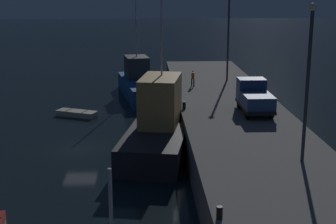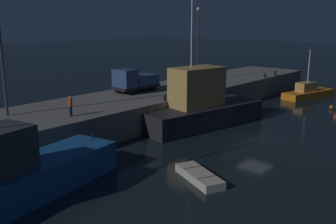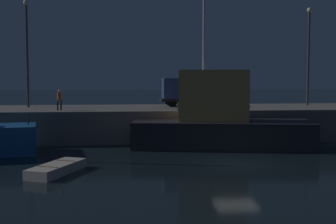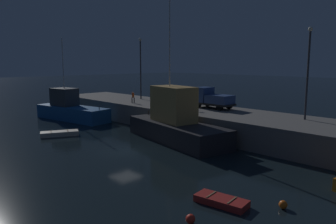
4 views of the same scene
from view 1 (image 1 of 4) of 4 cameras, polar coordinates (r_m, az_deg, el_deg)
ground_plane at (r=39.36m, az=-10.21°, el=-4.22°), size 320.00×320.00×0.00m
pier_quay at (r=39.28m, az=8.03°, el=-2.20°), size 57.24×8.73×2.57m
fishing_trawler_red at (r=57.06m, az=-3.41°, el=3.30°), size 12.63×5.44×11.56m
fishing_boat_blue at (r=38.11m, az=-0.98°, el=-1.63°), size 13.47×6.60×15.20m
rowboat_white_mid at (r=49.21m, az=-10.48°, el=-0.15°), size 2.88×4.26×0.56m
lamp_post_west at (r=52.71m, az=6.99°, el=9.30°), size 0.44×0.44×9.15m
lamp_post_east at (r=28.40m, az=15.89°, el=4.38°), size 0.44×0.44×8.95m
utility_truck at (r=39.85m, az=9.95°, el=1.67°), size 5.20×2.21×2.51m
dockworker at (r=49.64m, az=2.89°, el=4.01°), size 0.42×0.42×1.62m
bollard_west at (r=21.92m, az=5.97°, el=-11.49°), size 0.28×0.28×0.57m
bollard_central at (r=40.57m, az=1.87°, el=0.78°), size 0.28×0.28×0.59m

